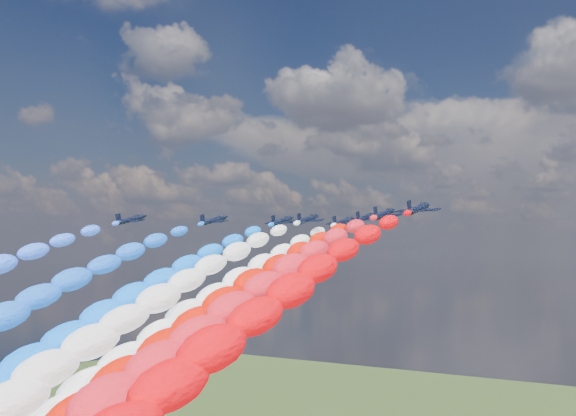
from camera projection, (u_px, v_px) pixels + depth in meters
The scene contains 15 objects.
jet_0 at pixel (131, 220), 162.67m from camera, with size 7.76×10.41×2.29m, color black, non-canonical shape.
jet_1 at pixel (213, 220), 165.76m from camera, with size 7.76×10.41×2.29m, color black, non-canonical shape.
trail_1 at pixel (21, 323), 123.15m from camera, with size 7.08×98.82×44.31m, color blue, non-canonical shape.
jet_2 at pixel (282, 221), 169.13m from camera, with size 7.76×10.41×2.29m, color black, non-canonical shape.
trail_2 at pixel (118, 321), 126.53m from camera, with size 7.08×98.82×44.31m, color #0968FC, non-canonical shape.
jet_3 at pixel (308, 219), 161.02m from camera, with size 7.76×10.41×2.29m, color black, non-canonical shape.
trail_3 at pixel (142, 326), 118.41m from camera, with size 7.08×98.82×44.31m, color white, non-canonical shape.
jet_4 at pixel (343, 222), 172.15m from camera, with size 7.76×10.41×2.29m, color black, non-canonical shape.
trail_4 at pixel (203, 320), 129.54m from camera, with size 7.08×98.82×44.31m, color white, non-canonical shape.
jet_5 at pixel (365, 218), 154.74m from camera, with size 7.76×10.41×2.29m, color black, non-canonical shape.
trail_5 at pixel (212, 330), 112.13m from camera, with size 7.08×98.82×44.31m, color red, non-canonical shape.
jet_6 at pixel (384, 214), 139.55m from camera, with size 7.76×10.41×2.29m, color black, non-canonical shape.
trail_6 at pixel (215, 341), 96.95m from camera, with size 7.08×98.82×44.31m, color red, non-canonical shape.
jet_7 at pixel (418, 209), 124.21m from camera, with size 7.76×10.41×2.29m, color black, non-canonical shape.
trail_7 at pixel (235, 358), 81.61m from camera, with size 7.08×98.82×44.31m, color red, non-canonical shape.
Camera 1 is at (86.32, -122.23, 89.17)m, focal length 45.15 mm.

